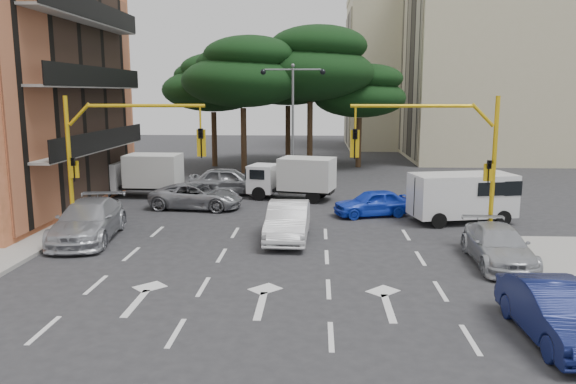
{
  "coord_description": "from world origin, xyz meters",
  "views": [
    {
      "loc": [
        1.61,
        -20.45,
        6.14
      ],
      "look_at": [
        0.27,
        4.94,
        1.6
      ],
      "focal_mm": 35.0,
      "sensor_mm": 36.0,
      "label": 1
    }
  ],
  "objects_px": {
    "car_silver_parked": "(498,246)",
    "box_truck_a": "(139,175)",
    "car_silver_cross_b": "(229,181)",
    "car_blue_compact": "(373,203)",
    "car_silver_cross_a": "(197,196)",
    "street_lamp_center": "(293,103)",
    "car_white_hatch": "(288,221)",
    "van_white": "(462,198)",
    "car_silver_wagon": "(88,221)",
    "box_truck_b": "(292,178)",
    "car_navy_parked": "(556,312)",
    "signal_mast_right": "(449,150)",
    "signal_mast_left": "(111,148)"
  },
  "relations": [
    {
      "from": "car_blue_compact",
      "to": "van_white",
      "type": "bearing_deg",
      "value": 57.78
    },
    {
      "from": "box_truck_a",
      "to": "car_silver_wagon",
      "type": "bearing_deg",
      "value": -172.79
    },
    {
      "from": "car_silver_cross_a",
      "to": "car_navy_parked",
      "type": "bearing_deg",
      "value": -135.06
    },
    {
      "from": "street_lamp_center",
      "to": "car_silver_parked",
      "type": "bearing_deg",
      "value": -63.73
    },
    {
      "from": "car_silver_parked",
      "to": "box_truck_b",
      "type": "xyz_separation_m",
      "value": [
        -8.0,
        12.02,
        0.55
      ]
    },
    {
      "from": "signal_mast_left",
      "to": "car_white_hatch",
      "type": "xyz_separation_m",
      "value": [
        7.2,
        0.51,
        -3.1
      ]
    },
    {
      "from": "car_silver_wagon",
      "to": "car_silver_cross_a",
      "type": "height_order",
      "value": "car_silver_wagon"
    },
    {
      "from": "street_lamp_center",
      "to": "car_silver_cross_b",
      "type": "bearing_deg",
      "value": -141.37
    },
    {
      "from": "signal_mast_right",
      "to": "car_navy_parked",
      "type": "distance_m",
      "value": 9.43
    },
    {
      "from": "street_lamp_center",
      "to": "car_blue_compact",
      "type": "distance_m",
      "value": 10.87
    },
    {
      "from": "car_silver_cross_b",
      "to": "box_truck_a",
      "type": "height_order",
      "value": "box_truck_a"
    },
    {
      "from": "signal_mast_right",
      "to": "car_silver_cross_b",
      "type": "relative_size",
      "value": 1.24
    },
    {
      "from": "car_silver_wagon",
      "to": "car_silver_cross_b",
      "type": "relative_size",
      "value": 1.17
    },
    {
      "from": "car_silver_wagon",
      "to": "car_navy_parked",
      "type": "height_order",
      "value": "car_silver_wagon"
    },
    {
      "from": "car_white_hatch",
      "to": "box_truck_b",
      "type": "distance_m",
      "value": 9.02
    },
    {
      "from": "signal_mast_left",
      "to": "car_silver_parked",
      "type": "bearing_deg",
      "value": -9.54
    },
    {
      "from": "car_silver_parked",
      "to": "box_truck_a",
      "type": "xyz_separation_m",
      "value": [
        -17.13,
        12.45,
        0.59
      ]
    },
    {
      "from": "van_white",
      "to": "box_truck_b",
      "type": "relative_size",
      "value": 0.95
    },
    {
      "from": "signal_mast_right",
      "to": "box_truck_a",
      "type": "xyz_separation_m",
      "value": [
        -15.78,
        9.94,
        -2.62
      ]
    },
    {
      "from": "street_lamp_center",
      "to": "car_white_hatch",
      "type": "bearing_deg",
      "value": -88.31
    },
    {
      "from": "car_silver_wagon",
      "to": "van_white",
      "type": "distance_m",
      "value": 16.99
    },
    {
      "from": "car_blue_compact",
      "to": "box_truck_b",
      "type": "bearing_deg",
      "value": -151.41
    },
    {
      "from": "car_blue_compact",
      "to": "signal_mast_left",
      "type": "bearing_deg",
      "value": -81.44
    },
    {
      "from": "car_silver_wagon",
      "to": "van_white",
      "type": "bearing_deg",
      "value": 7.23
    },
    {
      "from": "car_silver_parked",
      "to": "car_navy_parked",
      "type": "bearing_deg",
      "value": -93.65
    },
    {
      "from": "car_white_hatch",
      "to": "box_truck_a",
      "type": "relative_size",
      "value": 0.93
    },
    {
      "from": "car_navy_parked",
      "to": "car_silver_cross_a",
      "type": "bearing_deg",
      "value": 126.36
    },
    {
      "from": "street_lamp_center",
      "to": "car_silver_wagon",
      "type": "bearing_deg",
      "value": -119.73
    },
    {
      "from": "signal_mast_right",
      "to": "car_silver_cross_b",
      "type": "bearing_deg",
      "value": 133.8
    },
    {
      "from": "signal_mast_right",
      "to": "box_truck_b",
      "type": "distance_m",
      "value": 11.9
    },
    {
      "from": "signal_mast_left",
      "to": "car_blue_compact",
      "type": "height_order",
      "value": "signal_mast_left"
    },
    {
      "from": "car_silver_wagon",
      "to": "car_silver_parked",
      "type": "xyz_separation_m",
      "value": [
        16.13,
        -2.56,
        -0.14
      ]
    },
    {
      "from": "car_navy_parked",
      "to": "box_truck_a",
      "type": "relative_size",
      "value": 0.86
    },
    {
      "from": "car_navy_parked",
      "to": "box_truck_b",
      "type": "bearing_deg",
      "value": 109.69
    },
    {
      "from": "street_lamp_center",
      "to": "car_navy_parked",
      "type": "height_order",
      "value": "street_lamp_center"
    },
    {
      "from": "van_white",
      "to": "car_silver_parked",
      "type": "bearing_deg",
      "value": -15.2
    },
    {
      "from": "car_silver_parked",
      "to": "box_truck_b",
      "type": "height_order",
      "value": "box_truck_b"
    },
    {
      "from": "van_white",
      "to": "box_truck_a",
      "type": "distance_m",
      "value": 18.41
    },
    {
      "from": "car_silver_cross_a",
      "to": "car_silver_wagon",
      "type": "bearing_deg",
      "value": 160.4
    },
    {
      "from": "signal_mast_left",
      "to": "car_silver_cross_a",
      "type": "height_order",
      "value": "signal_mast_left"
    },
    {
      "from": "box_truck_b",
      "to": "street_lamp_center",
      "type": "bearing_deg",
      "value": 16.24
    },
    {
      "from": "car_white_hatch",
      "to": "box_truck_b",
      "type": "relative_size",
      "value": 0.96
    },
    {
      "from": "car_silver_cross_b",
      "to": "car_navy_parked",
      "type": "relative_size",
      "value": 1.1
    },
    {
      "from": "car_white_hatch",
      "to": "street_lamp_center",
      "type": "bearing_deg",
      "value": 93.11
    },
    {
      "from": "signal_mast_right",
      "to": "car_navy_parked",
      "type": "xyz_separation_m",
      "value": [
        0.8,
        -8.85,
        -3.16
      ]
    },
    {
      "from": "car_silver_parked",
      "to": "van_white",
      "type": "height_order",
      "value": "van_white"
    },
    {
      "from": "car_silver_wagon",
      "to": "car_silver_parked",
      "type": "height_order",
      "value": "car_silver_wagon"
    },
    {
      "from": "signal_mast_right",
      "to": "car_silver_wagon",
      "type": "height_order",
      "value": "signal_mast_right"
    },
    {
      "from": "street_lamp_center",
      "to": "van_white",
      "type": "relative_size",
      "value": 1.63
    },
    {
      "from": "car_blue_compact",
      "to": "car_silver_cross_a",
      "type": "relative_size",
      "value": 0.8
    }
  ]
}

